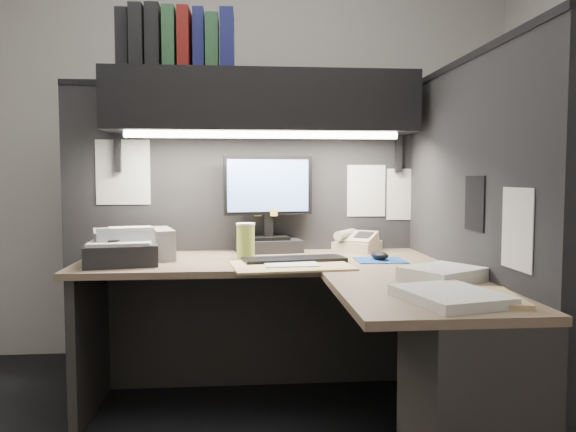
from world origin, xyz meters
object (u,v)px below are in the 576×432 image
Objects in this scene: desk at (347,352)px; monitor at (268,214)px; printer at (133,244)px; overhead_shelf at (262,103)px; keyboard at (294,260)px; notebook_stack at (121,254)px; telephone at (357,243)px; coffee_cup at (246,242)px.

monitor is (-0.27, 0.82, 0.49)m from desk.
monitor reaches higher than printer.
overhead_shelf is at bearing 111.79° from desk.
desk is 1.17m from printer.
keyboard is 0.79m from notebook_stack.
monitor is at bearing 62.63° from overhead_shelf.
notebook_stack is (-1.16, -0.37, 0.01)m from telephone.
overhead_shelf is 1.02m from notebook_stack.
desk is at bearing -69.66° from telephone.
desk is 5.40× the size of notebook_stack.
overhead_shelf is 4.92× the size of notebook_stack.
coffee_cup is 0.52× the size of notebook_stack.
overhead_shelf is 0.83m from keyboard.
printer reaches higher than telephone.
desk is at bearing -81.03° from monitor.
overhead_shelf is 0.89m from telephone.
desk is 0.99m from monitor.
monitor reaches higher than coffee_cup.
printer is at bearing 177.64° from coffee_cup.
desk is at bearing -25.25° from notebook_stack.
monitor is at bearing 62.11° from coffee_cup.
printer reaches higher than desk.
overhead_shelf is 0.95m from printer.
monitor is 0.29m from coffee_cup.
keyboard is at bearing 110.26° from desk.
keyboard is 0.27m from coffee_cup.
notebook_stack is at bearing 170.59° from keyboard.
desk is 3.60× the size of keyboard.
desk is 0.56m from keyboard.
overhead_shelf is (-0.30, 0.75, 1.06)m from desk.
keyboard is 2.20× the size of telephone.
printer is at bearing 158.51° from keyboard.
printer is 0.17m from notebook_stack.
telephone is 1.22m from notebook_stack.
desk is 10.42× the size of coffee_cup.
monitor is 1.07× the size of keyboard.
coffee_cup is at bearing -17.42° from printer.
telephone is (0.51, 0.07, -0.73)m from overhead_shelf.
keyboard is 0.53m from telephone.
monitor is 1.40× the size of printer.
overhead_shelf is at bearing 25.04° from notebook_stack.
desk is at bearing -48.51° from printer.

